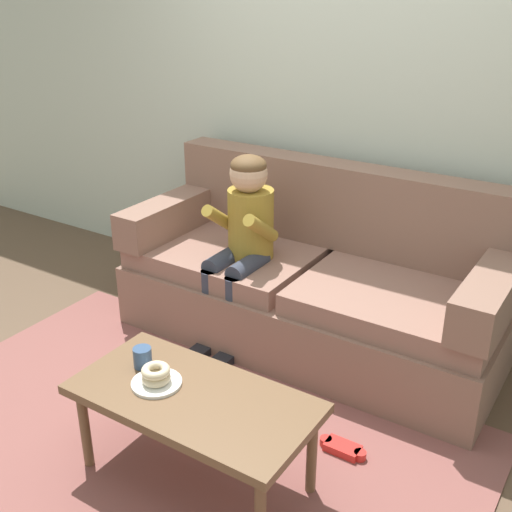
{
  "coord_description": "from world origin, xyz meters",
  "views": [
    {
      "loc": [
        1.6,
        -2.06,
        1.99
      ],
      "look_at": [
        -0.02,
        0.45,
        0.65
      ],
      "focal_mm": 44.16,
      "sensor_mm": 36.0,
      "label": 1
    }
  ],
  "objects_px": {
    "couch": "(315,284)",
    "person_child": "(243,233)",
    "mug": "(143,357)",
    "coffee_table": "(194,404)",
    "toy_controller": "(343,449)",
    "donut": "(156,378)"
  },
  "relations": [
    {
      "from": "couch",
      "to": "person_child",
      "type": "bearing_deg",
      "value": -148.75
    },
    {
      "from": "person_child",
      "to": "mug",
      "type": "distance_m",
      "value": 1.07
    },
    {
      "from": "coffee_table",
      "to": "toy_controller",
      "type": "height_order",
      "value": "coffee_table"
    },
    {
      "from": "person_child",
      "to": "mug",
      "type": "xyz_separation_m",
      "value": [
        0.18,
        -1.04,
        -0.19
      ]
    },
    {
      "from": "mug",
      "to": "coffee_table",
      "type": "bearing_deg",
      "value": -8.01
    },
    {
      "from": "couch",
      "to": "coffee_table",
      "type": "bearing_deg",
      "value": -84.26
    },
    {
      "from": "coffee_table",
      "to": "toy_controller",
      "type": "xyz_separation_m",
      "value": [
        0.46,
        0.48,
        -0.37
      ]
    },
    {
      "from": "person_child",
      "to": "donut",
      "type": "bearing_deg",
      "value": -74.29
    },
    {
      "from": "couch",
      "to": "toy_controller",
      "type": "distance_m",
      "value": 1.06
    },
    {
      "from": "person_child",
      "to": "mug",
      "type": "bearing_deg",
      "value": -80.42
    },
    {
      "from": "couch",
      "to": "coffee_table",
      "type": "height_order",
      "value": "couch"
    },
    {
      "from": "toy_controller",
      "to": "person_child",
      "type": "bearing_deg",
      "value": 177.28
    },
    {
      "from": "toy_controller",
      "to": "donut",
      "type": "bearing_deg",
      "value": -111.26
    },
    {
      "from": "couch",
      "to": "mug",
      "type": "xyz_separation_m",
      "value": [
        -0.18,
        -1.26,
        0.13
      ]
    },
    {
      "from": "coffee_table",
      "to": "donut",
      "type": "distance_m",
      "value": 0.19
    },
    {
      "from": "person_child",
      "to": "donut",
      "type": "xyz_separation_m",
      "value": [
        0.31,
        -1.11,
        -0.2
      ]
    },
    {
      "from": "person_child",
      "to": "toy_controller",
      "type": "bearing_deg",
      "value": -32.79
    },
    {
      "from": "couch",
      "to": "person_child",
      "type": "distance_m",
      "value": 0.52
    },
    {
      "from": "coffee_table",
      "to": "person_child",
      "type": "bearing_deg",
      "value": 113.94
    },
    {
      "from": "couch",
      "to": "donut",
      "type": "relative_size",
      "value": 18.05
    },
    {
      "from": "couch",
      "to": "donut",
      "type": "xyz_separation_m",
      "value": [
        -0.04,
        -1.33,
        0.12
      ]
    },
    {
      "from": "mug",
      "to": "toy_controller",
      "type": "height_order",
      "value": "mug"
    }
  ]
}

